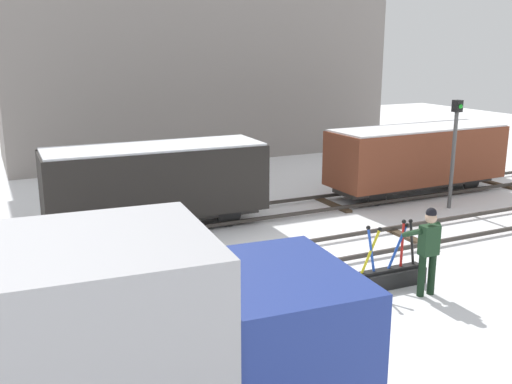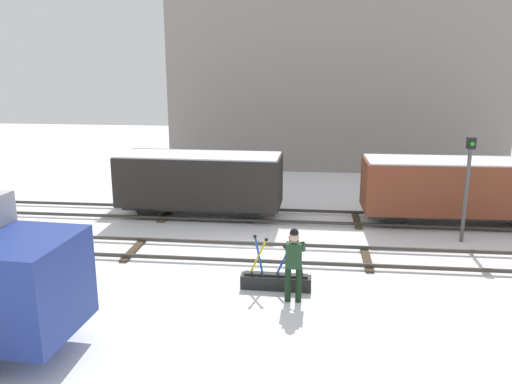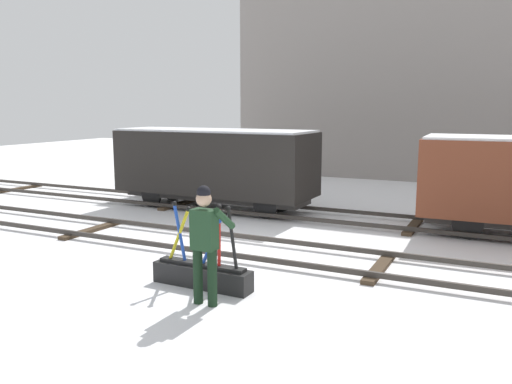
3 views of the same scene
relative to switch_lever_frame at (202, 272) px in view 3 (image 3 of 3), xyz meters
The scene contains 7 objects.
ground_plane 2.47m from the switch_lever_frame, 114.42° to the left, with size 60.00×60.00×0.00m, color white.
track_main_line 2.46m from the switch_lever_frame, 114.42° to the left, with size 44.00×1.94×0.18m.
track_siding_near 6.12m from the switch_lever_frame, 99.55° to the left, with size 44.00×1.94×0.18m.
switch_lever_frame is the anchor object (origin of this frame).
rail_worker 1.14m from the switch_lever_frame, 54.22° to the right, with size 0.54×0.69×1.86m.
apartment_building 18.24m from the switch_lever_frame, 83.52° to the left, with size 17.69×5.98×11.26m.
freight_car_back_track 6.94m from the switch_lever_frame, 118.35° to the left, with size 6.02×2.11×2.37m.
Camera 3 is at (5.52, -9.50, 3.03)m, focal length 36.69 mm.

